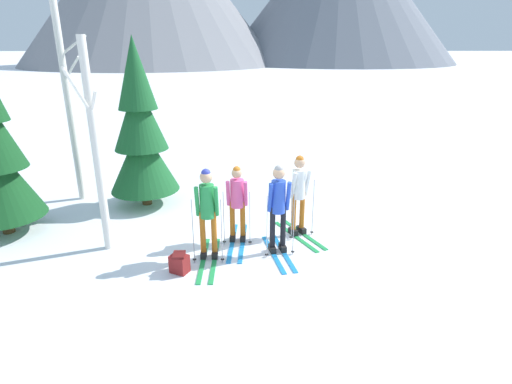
# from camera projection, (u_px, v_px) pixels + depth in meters

# --- Properties ---
(ground_plane) EXTENTS (400.00, 400.00, 0.00)m
(ground_plane) POSITION_uv_depth(u_px,v_px,m) (251.00, 246.00, 8.69)
(ground_plane) COLOR white
(skier_in_green) EXTENTS (0.61, 1.79, 1.84)m
(skier_in_green) POSITION_uv_depth(u_px,v_px,m) (207.00, 208.00, 7.87)
(skier_in_green) COLOR green
(skier_in_green) RESTS_ON ground
(skier_in_pink) EXTENTS (0.61, 1.81, 1.67)m
(skier_in_pink) POSITION_uv_depth(u_px,v_px,m) (237.00, 200.00, 8.61)
(skier_in_pink) COLOR #1E84D1
(skier_in_pink) RESTS_ON ground
(skier_in_blue) EXTENTS (0.62, 1.62, 1.83)m
(skier_in_blue) POSITION_uv_depth(u_px,v_px,m) (278.00, 203.00, 8.10)
(skier_in_blue) COLOR #1E84D1
(skier_in_blue) RESTS_ON ground
(skier_in_white) EXTENTS (1.02, 1.65, 1.80)m
(skier_in_white) POSITION_uv_depth(u_px,v_px,m) (299.00, 192.00, 8.88)
(skier_in_white) COLOR green
(skier_in_white) RESTS_ON ground
(pine_tree_near) EXTENTS (1.74, 1.74, 4.20)m
(pine_tree_near) POSITION_uv_depth(u_px,v_px,m) (141.00, 132.00, 10.29)
(pine_tree_near) COLOR #51381E
(pine_tree_near) RESTS_ON ground
(birch_tree_tall) EXTENTS (0.38, 0.82, 4.15)m
(birch_tree_tall) POSITION_uv_depth(u_px,v_px,m) (96.00, 148.00, 7.87)
(birch_tree_tall) COLOR silver
(birch_tree_tall) RESTS_ON ground
(birch_tree_slender) EXTENTS (0.72, 0.51, 5.19)m
(birch_tree_slender) POSITION_uv_depth(u_px,v_px,m) (68.00, 101.00, 10.43)
(birch_tree_slender) COLOR silver
(birch_tree_slender) RESTS_ON ground
(backpack_on_snow_front) EXTENTS (0.39, 0.36, 0.38)m
(backpack_on_snow_front) POSITION_uv_depth(u_px,v_px,m) (179.00, 263.00, 7.64)
(backpack_on_snow_front) COLOR maroon
(backpack_on_snow_front) RESTS_ON ground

